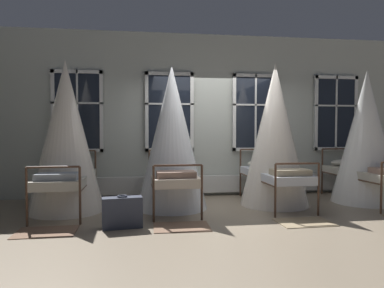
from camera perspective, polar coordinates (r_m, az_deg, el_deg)
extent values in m
plane|color=gray|center=(6.45, 5.51, -10.20)|extent=(17.33, 17.33, 0.00)
cube|color=#B2B7AD|center=(7.58, 3.30, 4.66)|extent=(9.67, 0.10, 3.42)
cube|color=black|center=(7.45, -18.09, 5.07)|extent=(1.01, 0.02, 1.65)
cube|color=silver|center=(7.45, -18.02, -1.01)|extent=(1.01, 0.06, 0.07)
cube|color=silver|center=(7.53, -18.17, 11.09)|extent=(1.01, 0.06, 0.07)
cube|color=silver|center=(7.55, -21.62, 4.99)|extent=(0.07, 0.06, 1.65)
cube|color=silver|center=(7.38, -14.48, 5.14)|extent=(0.07, 0.06, 1.65)
cube|color=silver|center=(7.45, -18.09, 5.07)|extent=(0.04, 0.06, 1.65)
cube|color=silver|center=(7.46, -18.11, 6.34)|extent=(1.01, 0.06, 0.04)
cube|color=black|center=(7.35, -3.67, 5.22)|extent=(1.01, 0.02, 1.65)
cube|color=silver|center=(7.35, -3.66, -0.95)|extent=(1.01, 0.06, 0.07)
cube|color=silver|center=(7.43, -3.69, 11.32)|extent=(1.01, 0.06, 0.07)
cube|color=silver|center=(7.33, -7.36, 5.21)|extent=(0.07, 0.06, 1.65)
cube|color=silver|center=(7.40, -0.02, 5.20)|extent=(0.07, 0.06, 1.65)
cube|color=silver|center=(7.35, -3.67, 5.22)|extent=(0.04, 0.06, 1.65)
cube|color=silver|center=(7.36, -3.68, 6.50)|extent=(1.01, 0.06, 0.04)
cube|color=black|center=(7.71, 10.26, 5.04)|extent=(1.01, 0.02, 1.65)
cube|color=silver|center=(7.71, 10.22, -0.84)|extent=(1.01, 0.06, 0.07)
cube|color=silver|center=(7.79, 10.30, 10.87)|extent=(1.01, 0.06, 0.07)
cube|color=silver|center=(7.57, 6.86, 5.11)|extent=(0.07, 0.06, 1.65)
cube|color=silver|center=(7.86, 13.53, 4.96)|extent=(0.07, 0.06, 1.65)
cube|color=silver|center=(7.71, 10.26, 5.04)|extent=(0.04, 0.06, 1.65)
cube|color=silver|center=(7.72, 10.27, 6.27)|extent=(1.01, 0.06, 0.04)
cube|color=black|center=(8.46, 22.31, 4.66)|extent=(1.01, 0.02, 1.65)
cube|color=silver|center=(8.46, 22.24, -0.70)|extent=(1.01, 0.06, 0.07)
cube|color=silver|center=(8.54, 22.39, 9.97)|extent=(1.01, 0.06, 0.07)
cube|color=silver|center=(8.24, 19.47, 4.77)|extent=(0.07, 0.06, 1.65)
cube|color=silver|center=(8.71, 25.00, 4.54)|extent=(0.07, 0.06, 1.65)
cube|color=silver|center=(8.46, 22.31, 4.66)|extent=(0.04, 0.06, 1.65)
cube|color=silver|center=(8.47, 22.33, 5.77)|extent=(1.01, 0.06, 0.04)
cube|color=silver|center=(7.53, 3.46, -6.47)|extent=(6.16, 0.10, 0.36)
cylinder|color=#4C3323|center=(7.39, -21.10, -4.88)|extent=(0.04, 0.04, 0.98)
cylinder|color=#4C3323|center=(7.27, -15.39, -4.93)|extent=(0.04, 0.04, 0.98)
cylinder|color=#4C3323|center=(5.62, -25.25, -7.79)|extent=(0.04, 0.04, 0.85)
cylinder|color=#4C3323|center=(5.46, -17.73, -7.99)|extent=(0.04, 0.04, 0.85)
cylinder|color=#4C3323|center=(6.50, -22.89, -5.89)|extent=(0.06, 1.85, 0.03)
cylinder|color=#4C3323|center=(6.35, -16.39, -5.98)|extent=(0.06, 1.85, 0.03)
cylinder|color=#4C3323|center=(7.28, -18.31, -1.06)|extent=(0.74, 0.04, 0.03)
cylinder|color=#4C3323|center=(5.47, -21.61, -3.50)|extent=(0.74, 0.04, 0.03)
cube|color=#B7B2A3|center=(6.41, -19.69, -5.30)|extent=(0.78, 1.88, 0.15)
ellipsoid|color=silver|center=(7.06, -18.62, -3.44)|extent=(0.58, 0.41, 0.14)
cube|color=#8C939E|center=(5.74, -20.99, -4.93)|extent=(0.62, 0.37, 0.10)
cone|color=silver|center=(6.35, -19.77, 1.25)|extent=(1.26, 1.26, 2.59)
cylinder|color=#4C3323|center=(7.20, -6.95, -4.94)|extent=(0.04, 0.04, 0.98)
cylinder|color=#4C3323|center=(7.26, -1.09, -4.86)|extent=(0.04, 0.04, 0.98)
cylinder|color=#4C3323|center=(5.37, -6.25, -8.06)|extent=(0.04, 0.04, 0.85)
cylinder|color=#4C3323|center=(5.46, 1.60, -7.89)|extent=(0.04, 0.04, 0.85)
cylinder|color=#4C3323|center=(6.28, -6.65, -6.01)|extent=(0.07, 1.85, 0.03)
cylinder|color=#4C3323|center=(6.35, 0.06, -5.90)|extent=(0.07, 1.85, 0.03)
cylinder|color=#4C3323|center=(7.17, -4.02, -1.00)|extent=(0.74, 0.05, 0.03)
cylinder|color=#4C3323|center=(5.34, -2.30, -3.48)|extent=(0.74, 0.05, 0.03)
cube|color=beige|center=(6.29, -3.28, -5.31)|extent=(0.80, 1.89, 0.15)
ellipsoid|color=#B7B2A3|center=(6.96, -3.84, -3.41)|extent=(0.58, 0.41, 0.14)
cube|color=gray|center=(5.62, -2.60, -4.95)|extent=(0.62, 0.37, 0.10)
cone|color=white|center=(6.24, -3.29, 1.12)|extent=(1.26, 1.26, 2.53)
cylinder|color=#4C3323|center=(7.49, 7.87, -4.66)|extent=(0.04, 0.04, 0.98)
cylinder|color=#4C3323|center=(7.74, 13.11, -4.48)|extent=(0.04, 0.04, 0.98)
cylinder|color=#4C3323|center=(5.77, 13.37, -7.39)|extent=(0.04, 0.04, 0.85)
cylinder|color=#4C3323|center=(6.09, 19.84, -6.96)|extent=(0.04, 0.04, 0.85)
cylinder|color=#4C3323|center=(6.62, 10.26, -5.61)|extent=(0.08, 1.85, 0.03)
cylinder|color=#4C3323|center=(6.90, 16.07, -5.34)|extent=(0.08, 1.85, 0.03)
cylinder|color=#4C3323|center=(7.56, 10.56, -0.87)|extent=(0.74, 0.05, 0.03)
cylinder|color=#4C3323|center=(5.87, 16.74, -3.06)|extent=(0.74, 0.05, 0.03)
cube|color=silver|center=(6.74, 13.23, -4.86)|extent=(0.81, 1.90, 0.15)
ellipsoid|color=#B7B2A3|center=(7.36, 11.18, -3.14)|extent=(0.58, 0.42, 0.14)
cube|color=tan|center=(6.12, 15.65, -4.44)|extent=(0.62, 0.38, 0.10)
cone|color=silver|center=(6.69, 13.29, 1.52)|extent=(1.26, 1.26, 2.62)
cylinder|color=#4C3323|center=(8.17, 20.37, -4.21)|extent=(0.04, 0.04, 0.98)
cylinder|color=#4C3323|center=(8.56, 24.68, -3.99)|extent=(0.04, 0.04, 0.98)
cylinder|color=#4C3323|center=(6.64, 28.37, -6.34)|extent=(0.04, 0.04, 0.85)
cylinder|color=#4C3323|center=(7.38, 23.95, -4.95)|extent=(0.08, 1.85, 0.03)
cylinder|color=#4C3323|center=(7.81, 28.50, -4.65)|extent=(0.08, 1.85, 0.03)
cylinder|color=#4C3323|center=(8.32, 22.62, -0.73)|extent=(0.74, 0.05, 0.03)
cube|color=#B7B2A3|center=(7.58, 26.30, -4.25)|extent=(0.81, 1.90, 0.15)
ellipsoid|color=#B7B2A3|center=(8.13, 23.49, -2.78)|extent=(0.58, 0.42, 0.14)
cone|color=white|center=(7.54, 26.39, 1.11)|extent=(1.26, 1.26, 2.54)
cube|color=brown|center=(5.30, -22.59, -13.03)|extent=(0.81, 0.58, 0.01)
cube|color=brown|center=(5.16, -1.69, -13.29)|extent=(0.81, 0.57, 0.01)
cube|color=#8E7A5B|center=(5.66, 17.76, -12.01)|extent=(0.82, 0.58, 0.01)
cube|color=#2D3342|center=(5.16, -11.25, -10.86)|extent=(0.58, 0.28, 0.44)
cube|color=tan|center=(5.27, -11.34, -10.60)|extent=(0.50, 0.08, 0.03)
torus|color=#2D3342|center=(5.12, -11.27, -8.29)|extent=(0.16, 0.16, 0.02)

